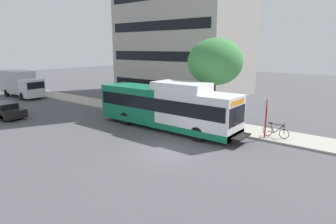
% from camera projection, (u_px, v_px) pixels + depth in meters
% --- Properties ---
extents(ground_plane, '(120.00, 120.00, 0.00)m').
position_uv_depth(ground_plane, '(85.00, 129.00, 21.54)').
color(ground_plane, '#4C4C51').
extents(sidewalk_curb, '(3.00, 56.00, 0.14)m').
position_uv_depth(sidewalk_curb, '(163.00, 115.00, 25.71)').
color(sidewalk_curb, '#A8A399').
rests_on(sidewalk_curb, ground).
extents(transit_bus, '(2.58, 12.25, 3.65)m').
position_uv_depth(transit_bus, '(166.00, 107.00, 21.29)').
color(transit_bus, white).
rests_on(transit_bus, ground).
extents(bus_stop_sign_pole, '(0.10, 0.36, 2.60)m').
position_uv_depth(bus_stop_sign_pole, '(266.00, 116.00, 18.76)').
color(bus_stop_sign_pole, red).
rests_on(bus_stop_sign_pole, sidewalk_curb).
extents(bicycle_parked, '(0.52, 1.76, 1.02)m').
position_uv_depth(bicycle_parked, '(276.00, 131.00, 19.02)').
color(bicycle_parked, black).
rests_on(bicycle_parked, sidewalk_curb).
extents(street_tree_near_stop, '(4.36, 4.36, 6.68)m').
position_uv_depth(street_tree_near_stop, '(215.00, 62.00, 22.37)').
color(street_tree_near_stop, '#4C3823').
rests_on(street_tree_near_stop, sidewalk_curb).
extents(parked_car_far_lane, '(1.80, 4.50, 1.33)m').
position_uv_depth(parked_car_far_lane, '(5.00, 110.00, 25.02)').
color(parked_car_far_lane, black).
rests_on(parked_car_far_lane, ground).
extents(box_truck_background, '(2.32, 7.01, 3.25)m').
position_uv_depth(box_truck_background, '(21.00, 83.00, 35.13)').
color(box_truck_background, silver).
rests_on(box_truck_background, ground).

